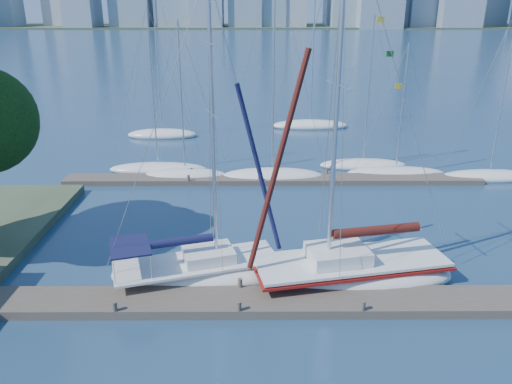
{
  "coord_description": "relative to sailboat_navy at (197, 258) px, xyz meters",
  "views": [
    {
      "loc": [
        0.6,
        -18.08,
        11.91
      ],
      "look_at": [
        0.71,
        4.0,
        3.67
      ],
      "focal_mm": 35.0,
      "sensor_mm": 36.0,
      "label": 1
    }
  ],
  "objects": [
    {
      "name": "near_dock",
      "position": [
        2.02,
        -2.22,
        -0.93
      ],
      "size": [
        26.0,
        2.0,
        0.4
      ],
      "primitive_type": "cube",
      "color": "#494035",
      "rests_on": "ground"
    },
    {
      "name": "far_dock",
      "position": [
        4.02,
        13.78,
        -0.95
      ],
      "size": [
        30.0,
        1.8,
        0.36
      ],
      "primitive_type": "cube",
      "color": "#494035",
      "rests_on": "ground"
    },
    {
      "name": "bg_boat_3",
      "position": [
        11.23,
        17.17,
        -0.89
      ],
      "size": [
        6.86,
        2.18,
        11.73
      ],
      "rotation": [
        0.0,
        0.0,
        0.03
      ],
      "color": "silver",
      "rests_on": "ground"
    },
    {
      "name": "bg_boat_2",
      "position": [
        4.0,
        14.34,
        -0.83
      ],
      "size": [
        7.74,
        3.25,
        15.25
      ],
      "rotation": [
        0.0,
        0.0,
        -0.12
      ],
      "color": "silver",
      "rests_on": "ground"
    },
    {
      "name": "bg_boat_5",
      "position": [
        19.93,
        14.29,
        -0.89
      ],
      "size": [
        7.28,
        2.69,
        12.33
      ],
      "rotation": [
        0.0,
        0.0,
        0.1
      ],
      "color": "silver",
      "rests_on": "ground"
    },
    {
      "name": "bg_boat_7",
      "position": [
        8.54,
        30.88,
        -0.83
      ],
      "size": [
        8.26,
        4.38,
        14.73
      ],
      "rotation": [
        0.0,
        0.0,
        -0.26
      ],
      "color": "silver",
      "rests_on": "ground"
    },
    {
      "name": "sailboat_maroon",
      "position": [
        7.03,
        -0.1,
        0.07
      ],
      "size": [
        9.85,
        4.93,
        16.11
      ],
      "rotation": [
        0.0,
        0.0,
        0.2
      ],
      "color": "silver",
      "rests_on": "ground"
    },
    {
      "name": "far_shore",
      "position": [
        2.02,
        317.78,
        -1.13
      ],
      "size": [
        800.0,
        100.0,
        1.5
      ],
      "primitive_type": "cube",
      "color": "#38472D",
      "rests_on": "ground"
    },
    {
      "name": "bg_boat_6",
      "position": [
        -6.25,
        27.04,
        -0.82
      ],
      "size": [
        7.07,
        3.95,
        15.7
      ],
      "rotation": [
        0.0,
        0.0,
        -0.26
      ],
      "color": "silver",
      "rests_on": "ground"
    },
    {
      "name": "bg_boat_4",
      "position": [
        13.27,
        15.16,
        -0.92
      ],
      "size": [
        7.51,
        4.42,
        9.91
      ],
      "rotation": [
        0.0,
        0.0,
        0.37
      ],
      "color": "silver",
      "rests_on": "ground"
    },
    {
      "name": "sailboat_navy",
      "position": [
        0.0,
        0.0,
        0.0
      ],
      "size": [
        8.44,
        4.85,
        13.79
      ],
      "rotation": [
        0.0,
        0.0,
        0.29
      ],
      "color": "silver",
      "rests_on": "ground"
    },
    {
      "name": "bg_boat_0",
      "position": [
        -4.71,
        16.18,
        -0.89
      ],
      "size": [
        7.75,
        3.95,
        12.28
      ],
      "rotation": [
        0.0,
        0.0,
        -0.27
      ],
      "color": "silver",
      "rests_on": "ground"
    },
    {
      "name": "bg_boat_1",
      "position": [
        -2.41,
        14.57,
        -0.88
      ],
      "size": [
        6.31,
        2.61,
        11.45
      ],
      "rotation": [
        0.0,
        0.0,
        0.08
      ],
      "color": "silver",
      "rests_on": "ground"
    },
    {
      "name": "ground",
      "position": [
        2.02,
        -2.22,
        -1.13
      ],
      "size": [
        700.0,
        700.0,
        0.0
      ],
      "primitive_type": "plane",
      "color": "#17354B",
      "rests_on": "ground"
    }
  ]
}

